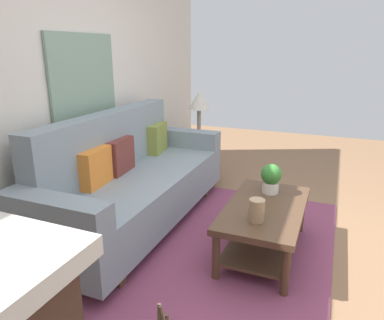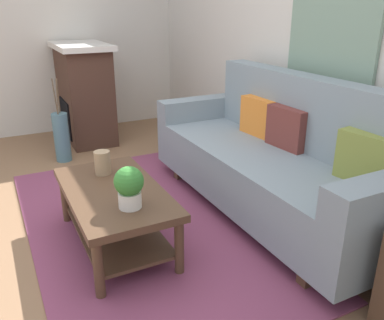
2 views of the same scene
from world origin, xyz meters
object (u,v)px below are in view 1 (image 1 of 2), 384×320
Objects in this scene: coffee_table at (264,219)px; framed_painting at (84,75)px; throw_pillow_maroon at (120,156)px; throw_pillow_orange at (96,168)px; table_lamp at (199,102)px; throw_pillow_olive at (157,138)px; side_table at (199,157)px; couch at (133,182)px; tabletop_vase at (257,210)px; potted_plant_tabletop at (271,178)px.

framed_painting reaches higher than coffee_table.
throw_pillow_maroon is at bearing -90.00° from framed_painting.
throw_pillow_orange is 0.40× the size of framed_painting.
table_lamp is (1.86, -0.22, 0.31)m from throw_pillow_orange.
side_table is at bearing -16.33° from throw_pillow_olive.
couch is at bearing -170.58° from throw_pillow_olive.
throw_pillow_olive is 0.33× the size of coffee_table.
coffee_table is (0.32, -1.39, -0.37)m from throw_pillow_orange.
couch is 1.28m from coffee_table.
side_table is (1.54, 1.18, -0.03)m from coffee_table.
coffee_table is at bearing -119.93° from throw_pillow_olive.
throw_pillow_olive is 1.11m from framed_painting.
throw_pillow_maroon is 0.64× the size of side_table.
couch reaches higher than tabletop_vase.
coffee_table is at bearing -176.66° from potted_plant_tabletop.
throw_pillow_orange is 1.90m from table_lamp.
tabletop_vase is 2.22m from table_lamp.
side_table is at bearing -3.51° from couch.
potted_plant_tabletop is (0.62, -1.38, -0.11)m from throw_pillow_orange.
couch is 6.60× the size of throw_pillow_orange.
coffee_table is at bearing -142.59° from side_table.
throw_pillow_olive is 1.65m from coffee_table.
throw_pillow_olive is 1.47m from potted_plant_tabletop.
table_lamp reaches higher than tabletop_vase.
coffee_table is 1.93× the size of table_lamp.
tabletop_vase is at bearing -179.38° from potted_plant_tabletop.
coffee_table is at bearing -76.87° from throw_pillow_orange.
couch reaches higher than coffee_table.
table_lamp is at bearing -8.26° from throw_pillow_maroon.
throw_pillow_maroon is at bearing 100.05° from potted_plant_tabletop.
side_table is (0.74, -0.22, -0.40)m from throw_pillow_olive.
potted_plant_tabletop is (0.24, -1.25, 0.14)m from couch.
table_lamp is (0.00, 0.00, 0.71)m from side_table.
throw_pillow_olive is at bearing 163.67° from side_table.
throw_pillow_olive is (0.75, 0.12, 0.25)m from couch.
framed_painting is (0.00, 0.34, 0.74)m from throw_pillow_maroon.
table_lamp is at bearing 42.98° from potted_plant_tabletop.
table_lamp reaches higher than throw_pillow_maroon.
tabletop_vase is 0.59m from potted_plant_tabletop.
throw_pillow_orange is 1.48m from coffee_table.
coffee_table is 1.96× the size of side_table.
throw_pillow_maroon is at bearing 171.74° from side_table.
framed_painting is (-0.24, 1.72, 0.84)m from potted_plant_tabletop.
throw_pillow_maroon is at bearing 0.00° from throw_pillow_orange.
throw_pillow_orange and throw_pillow_maroon have the same top height.
couch is at bearing 101.03° from potted_plant_tabletop.
table_lamp reaches higher than couch.
table_lamp is 1.64m from framed_painting.
throw_pillow_maroon reaches higher than side_table.
couch is at bearing -90.00° from throw_pillow_maroon.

